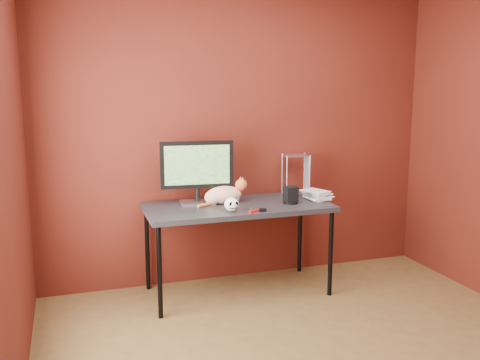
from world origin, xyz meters
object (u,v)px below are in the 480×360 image
object	(u,v)px
desk	(238,211)
speaker	(291,196)
monitor	(197,169)
skull_mug	(232,204)
book_stack	(311,148)
cat	(224,195)

from	to	relation	value
desk	speaker	distance (m)	0.45
desk	monitor	distance (m)	0.47
desk	speaker	xyz separation A→B (m)	(0.43, -0.09, 0.12)
desk	monitor	size ratio (longest dim) A/B	2.53
monitor	speaker	distance (m)	0.80
desk	skull_mug	distance (m)	0.27
monitor	book_stack	xyz separation A→B (m)	(0.93, -0.17, 0.15)
skull_mug	speaker	bearing A→B (deg)	10.71
skull_mug	book_stack	distance (m)	0.86
cat	skull_mug	bearing A→B (deg)	-98.53
cat	skull_mug	xyz separation A→B (m)	(-0.03, -0.29, -0.02)
speaker	book_stack	xyz separation A→B (m)	(0.20, 0.07, 0.37)
desk	cat	world-z (taller)	cat
desk	monitor	xyz separation A→B (m)	(-0.30, 0.14, 0.34)
monitor	cat	size ratio (longest dim) A/B	1.32
monitor	skull_mug	xyz separation A→B (m)	(0.18, -0.35, -0.23)
speaker	book_stack	size ratio (longest dim) A/B	0.16
book_stack	cat	bearing A→B (deg)	171.86
cat	book_stack	distance (m)	0.82
cat	skull_mug	world-z (taller)	cat
skull_mug	book_stack	xyz separation A→B (m)	(0.75, 0.19, 0.38)
skull_mug	speaker	world-z (taller)	speaker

